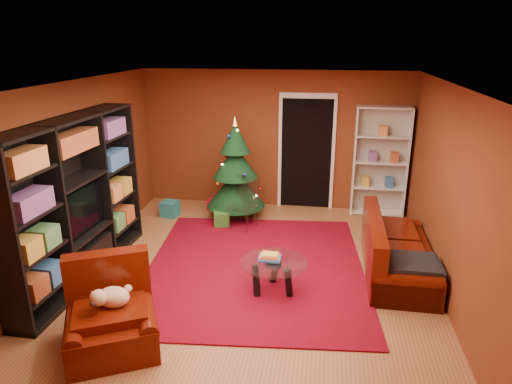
% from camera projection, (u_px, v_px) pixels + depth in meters
% --- Properties ---
extents(floor, '(5.00, 5.50, 0.05)m').
position_uv_depth(floor, '(252.00, 272.00, 6.49)').
color(floor, brown).
rests_on(floor, ground).
extents(ceiling, '(5.00, 5.50, 0.05)m').
position_uv_depth(ceiling, '(251.00, 82.00, 5.64)').
color(ceiling, silver).
rests_on(ceiling, wall_back).
extents(wall_back, '(5.00, 0.05, 2.60)m').
position_uv_depth(wall_back, '(275.00, 140.00, 8.66)').
color(wall_back, brown).
rests_on(wall_back, ground).
extents(wall_left, '(0.05, 5.50, 2.60)m').
position_uv_depth(wall_left, '(75.00, 175.00, 6.43)').
color(wall_left, brown).
rests_on(wall_left, ground).
extents(wall_right, '(0.05, 5.50, 2.60)m').
position_uv_depth(wall_right, '(450.00, 193.00, 5.70)').
color(wall_right, brown).
rests_on(wall_right, ground).
extents(doorway, '(1.06, 0.60, 2.16)m').
position_uv_depth(doorway, '(306.00, 155.00, 8.61)').
color(doorway, black).
rests_on(doorway, floor).
extents(rug, '(3.36, 3.83, 0.02)m').
position_uv_depth(rug, '(255.00, 267.00, 6.56)').
color(rug, maroon).
rests_on(rug, floor).
extents(media_unit, '(0.52, 2.87, 2.19)m').
position_uv_depth(media_unit, '(76.00, 201.00, 6.02)').
color(media_unit, black).
rests_on(media_unit, floor).
extents(christmas_tree, '(1.13, 1.13, 1.88)m').
position_uv_depth(christmas_tree, '(236.00, 169.00, 8.14)').
color(christmas_tree, black).
rests_on(christmas_tree, floor).
extents(gift_box_teal, '(0.33, 0.33, 0.29)m').
position_uv_depth(gift_box_teal, '(170.00, 209.00, 8.43)').
color(gift_box_teal, '#1B707B').
rests_on(gift_box_teal, floor).
extents(gift_box_green, '(0.32, 0.32, 0.27)m').
position_uv_depth(gift_box_green, '(222.00, 219.00, 7.99)').
color(gift_box_green, '#296A24').
rests_on(gift_box_green, floor).
extents(gift_box_red, '(0.22, 0.22, 0.21)m').
position_uv_depth(gift_box_red, '(213.00, 204.00, 8.78)').
color(gift_box_red, '#A3111E').
rests_on(gift_box_red, floor).
extents(white_bookshelf, '(0.96, 0.35, 2.06)m').
position_uv_depth(white_bookshelf, '(380.00, 162.00, 8.28)').
color(white_bookshelf, white).
rests_on(white_bookshelf, floor).
extents(armchair, '(1.32, 1.32, 0.77)m').
position_uv_depth(armchair, '(111.00, 316.00, 4.76)').
color(armchair, '#460E05').
rests_on(armchair, rug).
extents(dog, '(0.49, 0.45, 0.25)m').
position_uv_depth(dog, '(114.00, 297.00, 4.76)').
color(dog, beige).
rests_on(dog, armchair).
extents(sofa, '(0.88, 1.93, 0.83)m').
position_uv_depth(sofa, '(399.00, 247.00, 6.29)').
color(sofa, '#460E05').
rests_on(sofa, rug).
extents(coffee_table, '(0.87, 0.87, 0.54)m').
position_uv_depth(coffee_table, '(273.00, 276.00, 5.88)').
color(coffee_table, gray).
rests_on(coffee_table, rug).
extents(acrylic_chair, '(0.54, 0.56, 0.82)m').
position_uv_depth(acrylic_chair, '(243.00, 207.00, 7.77)').
color(acrylic_chair, '#66605B').
rests_on(acrylic_chair, rug).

